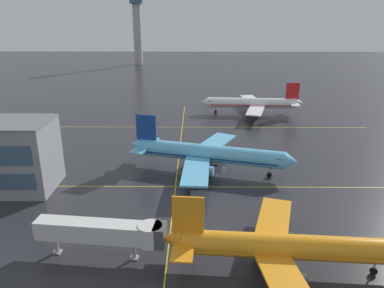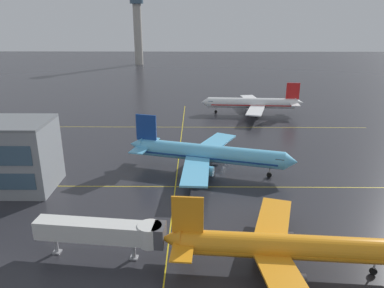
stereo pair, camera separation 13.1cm
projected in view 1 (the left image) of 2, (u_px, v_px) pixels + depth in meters
airliner_front_gate at (284, 247)px, 49.65m from camera, size 33.63×28.92×10.45m
airliner_second_row at (208, 154)px, 81.02m from camera, size 36.80×31.35×11.60m
airliner_third_row at (252, 103)px, 126.35m from camera, size 34.39×29.65×10.70m
taxiway_markings at (175, 187)px, 74.68m from camera, size 110.48×133.72×0.01m
jet_bridge at (110, 232)px, 52.13m from camera, size 18.69×4.81×5.58m
control_tower at (137, 26)px, 236.43m from camera, size 8.82×8.82×42.16m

